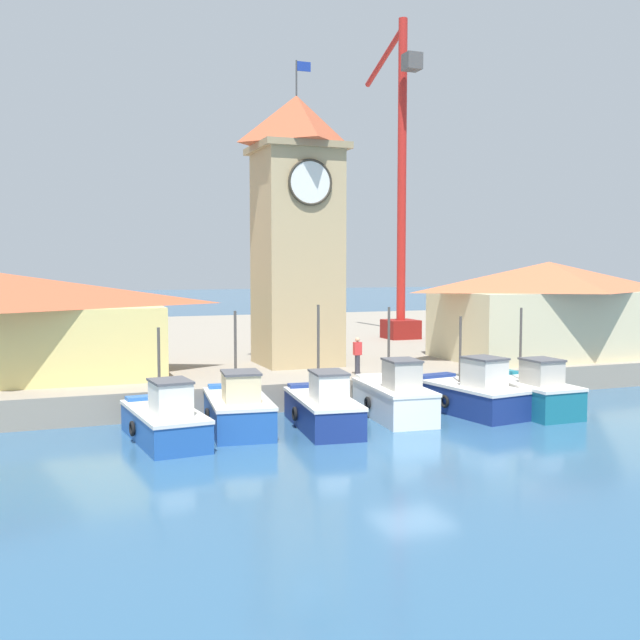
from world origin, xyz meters
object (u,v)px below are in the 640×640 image
warehouse_right (548,309)px  port_crane_near (401,217)px  dock_worker_near_tower (357,355)px  fishing_boat_left_inner (323,408)px  warehouse_left (1,325)px  fishing_boat_left_outer (238,409)px  fishing_boat_mid_right (529,393)px  fishing_boat_far_left (165,420)px  fishing_boat_center (471,394)px  fishing_boat_mid_left (394,397)px  clock_tower (297,225)px

warehouse_right → port_crane_near: size_ratio=0.56×
dock_worker_near_tower → fishing_boat_left_inner: bearing=-125.9°
warehouse_right → fishing_boat_left_inner: bearing=-155.5°
warehouse_left → dock_worker_near_tower: size_ratio=8.08×
dock_worker_near_tower → fishing_boat_left_outer: bearing=-148.5°
fishing_boat_mid_right → fishing_boat_far_left: bearing=179.2°
warehouse_left → fishing_boat_left_outer: bearing=-43.6°
fishing_boat_left_outer → warehouse_right: 19.09m
fishing_boat_center → warehouse_right: bearing=36.8°
fishing_boat_left_outer → dock_worker_near_tower: fishing_boat_left_outer is taller
warehouse_left → dock_worker_near_tower: (14.33, -3.80, -1.41)m
fishing_boat_mid_right → fishing_boat_center: bearing=162.6°
port_crane_near → dock_worker_near_tower: bearing=-123.3°
fishing_boat_left_inner → dock_worker_near_tower: size_ratio=3.19×
fishing_boat_center → fishing_boat_mid_right: bearing=-17.4°
port_crane_near → warehouse_left: bearing=-157.3°
fishing_boat_mid_left → clock_tower: 10.71m
warehouse_right → fishing_boat_mid_left: bearing=-152.4°
fishing_boat_far_left → dock_worker_near_tower: (9.01, 4.68, 1.26)m
fishing_boat_center → fishing_boat_mid_left: bearing=176.2°
warehouse_right → dock_worker_near_tower: bearing=-169.3°
clock_tower → dock_worker_near_tower: (1.35, -4.12, -5.77)m
fishing_boat_left_outer → fishing_boat_left_inner: (2.93, -0.78, -0.02)m
fishing_boat_left_inner → port_crane_near: size_ratio=0.26×
fishing_boat_mid_left → fishing_boat_mid_right: 5.58m
fishing_boat_mid_left → fishing_boat_mid_right: (5.50, -0.92, -0.03)m
fishing_boat_left_outer → fishing_boat_mid_right: 11.67m
warehouse_left → fishing_boat_left_inner: bearing=-37.6°
fishing_boat_mid_left → dock_worker_near_tower: size_ratio=2.97×
fishing_boat_far_left → fishing_boat_mid_left: fishing_boat_mid_left is taller
fishing_boat_far_left → fishing_boat_left_inner: fishing_boat_left_inner is taller
fishing_boat_left_outer → fishing_boat_mid_right: (11.63, -1.02, 0.03)m
fishing_boat_left_outer → fishing_boat_mid_left: (6.13, -0.10, 0.05)m
fishing_boat_left_outer → fishing_boat_mid_left: fishing_boat_mid_left is taller
fishing_boat_left_outer → fishing_boat_center: size_ratio=0.96×
fishing_boat_left_outer → port_crane_near: 24.41m
fishing_boat_left_outer → fishing_boat_far_left: bearing=-163.2°
warehouse_right → dock_worker_near_tower: (-11.58, -2.18, -1.65)m
fishing_boat_far_left → fishing_boat_mid_right: fishing_boat_mid_right is taller
warehouse_left → dock_worker_near_tower: warehouse_left is taller
clock_tower → warehouse_right: size_ratio=1.26×
clock_tower → port_crane_near: bearing=42.5°
fishing_boat_far_left → port_crane_near: size_ratio=0.25×
fishing_boat_mid_left → port_crane_near: size_ratio=0.24×
port_crane_near → warehouse_right: bearing=-76.3°
fishing_boat_left_inner → dock_worker_near_tower: fishing_boat_left_inner is taller
warehouse_right → port_crane_near: 12.76m
fishing_boat_center → port_crane_near: 20.26m
fishing_boat_center → dock_worker_near_tower: 5.33m
fishing_boat_far_left → fishing_boat_mid_left: (8.84, 0.72, 0.09)m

